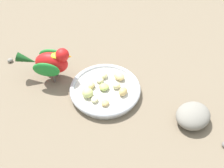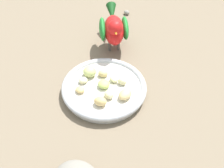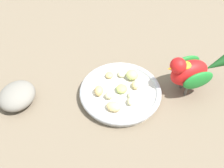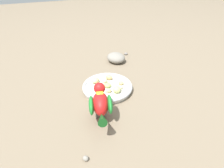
{
  "view_description": "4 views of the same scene",
  "coord_description": "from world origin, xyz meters",
  "px_view_note": "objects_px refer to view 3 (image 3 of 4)",
  "views": [
    {
      "loc": [
        -0.59,
        0.04,
        0.7
      ],
      "look_at": [
        0.01,
        -0.0,
        0.05
      ],
      "focal_mm": 46.37,
      "sensor_mm": 36.0,
      "label": 1
    },
    {
      "loc": [
        -0.13,
        -0.58,
        0.67
      ],
      "look_at": [
        0.04,
        -0.01,
        0.05
      ],
      "focal_mm": 54.55,
      "sensor_mm": 36.0,
      "label": 2
    },
    {
      "loc": [
        0.45,
        -0.27,
        0.6
      ],
      "look_at": [
        0.01,
        -0.0,
        0.05
      ],
      "focal_mm": 45.41,
      "sensor_mm": 36.0,
      "label": 3
    },
    {
      "loc": [
        0.24,
        0.74,
        0.53
      ],
      "look_at": [
        0.01,
        0.04,
        0.05
      ],
      "focal_mm": 32.55,
      "sensor_mm": 36.0,
      "label": 4
    }
  ],
  "objects_px": {
    "feeding_bowl": "(120,93)",
    "apple_piece_0": "(110,95)",
    "apple_piece_4": "(114,106)",
    "apple_piece_8": "(121,74)",
    "parrot": "(191,71)",
    "apple_piece_5": "(135,85)",
    "apple_piece_6": "(109,75)",
    "rock_large": "(17,96)",
    "apple_piece_2": "(122,89)",
    "apple_piece_9": "(100,92)",
    "apple_piece_1": "(131,95)",
    "apple_piece_7": "(132,74)",
    "apple_piece_3": "(130,101)"
  },
  "relations": [
    {
      "from": "apple_piece_1",
      "to": "apple_piece_4",
      "type": "relative_size",
      "value": 0.61
    },
    {
      "from": "apple_piece_8",
      "to": "parrot",
      "type": "height_order",
      "value": "parrot"
    },
    {
      "from": "apple_piece_8",
      "to": "apple_piece_3",
      "type": "bearing_deg",
      "value": -20.03
    },
    {
      "from": "apple_piece_3",
      "to": "parrot",
      "type": "height_order",
      "value": "parrot"
    },
    {
      "from": "apple_piece_7",
      "to": "apple_piece_5",
      "type": "bearing_deg",
      "value": -18.73
    },
    {
      "from": "apple_piece_0",
      "to": "apple_piece_8",
      "type": "relative_size",
      "value": 1.1
    },
    {
      "from": "apple_piece_0",
      "to": "apple_piece_1",
      "type": "xyz_separation_m",
      "value": [
        0.03,
        0.05,
        -0.0
      ]
    },
    {
      "from": "apple_piece_4",
      "to": "rock_large",
      "type": "distance_m",
      "value": 0.26
    },
    {
      "from": "apple_piece_1",
      "to": "rock_large",
      "type": "height_order",
      "value": "rock_large"
    },
    {
      "from": "apple_piece_4",
      "to": "apple_piece_5",
      "type": "xyz_separation_m",
      "value": [
        -0.03,
        0.09,
        -0.0
      ]
    },
    {
      "from": "apple_piece_4",
      "to": "rock_large",
      "type": "xyz_separation_m",
      "value": [
        -0.17,
        -0.2,
        -0.0
      ]
    },
    {
      "from": "apple_piece_6",
      "to": "parrot",
      "type": "xyz_separation_m",
      "value": [
        0.14,
        0.17,
        0.05
      ]
    },
    {
      "from": "feeding_bowl",
      "to": "apple_piece_2",
      "type": "relative_size",
      "value": 7.13
    },
    {
      "from": "feeding_bowl",
      "to": "apple_piece_6",
      "type": "distance_m",
      "value": 0.06
    },
    {
      "from": "apple_piece_3",
      "to": "apple_piece_9",
      "type": "xyz_separation_m",
      "value": [
        -0.07,
        -0.05,
        0.0
      ]
    },
    {
      "from": "apple_piece_1",
      "to": "rock_large",
      "type": "bearing_deg",
      "value": -121.23
    },
    {
      "from": "apple_piece_2",
      "to": "apple_piece_1",
      "type": "bearing_deg",
      "value": 20.32
    },
    {
      "from": "apple_piece_4",
      "to": "apple_piece_9",
      "type": "bearing_deg",
      "value": -174.54
    },
    {
      "from": "rock_large",
      "to": "apple_piece_8",
      "type": "bearing_deg",
      "value": 74.22
    },
    {
      "from": "apple_piece_2",
      "to": "apple_piece_9",
      "type": "height_order",
      "value": "apple_piece_9"
    },
    {
      "from": "apple_piece_0",
      "to": "apple_piece_8",
      "type": "bearing_deg",
      "value": 125.73
    },
    {
      "from": "apple_piece_9",
      "to": "feeding_bowl",
      "type": "bearing_deg",
      "value": 69.0
    },
    {
      "from": "apple_piece_4",
      "to": "parrot",
      "type": "height_order",
      "value": "parrot"
    },
    {
      "from": "apple_piece_1",
      "to": "apple_piece_7",
      "type": "distance_m",
      "value": 0.07
    },
    {
      "from": "apple_piece_1",
      "to": "apple_piece_9",
      "type": "height_order",
      "value": "apple_piece_9"
    },
    {
      "from": "apple_piece_2",
      "to": "apple_piece_7",
      "type": "bearing_deg",
      "value": 118.18
    },
    {
      "from": "apple_piece_6",
      "to": "apple_piece_8",
      "type": "height_order",
      "value": "same"
    },
    {
      "from": "apple_piece_0",
      "to": "apple_piece_4",
      "type": "relative_size",
      "value": 0.67
    },
    {
      "from": "parrot",
      "to": "apple_piece_9",
      "type": "bearing_deg",
      "value": -11.7
    },
    {
      "from": "rock_large",
      "to": "apple_piece_5",
      "type": "bearing_deg",
      "value": 64.68
    },
    {
      "from": "apple_piece_3",
      "to": "apple_piece_7",
      "type": "distance_m",
      "value": 0.1
    },
    {
      "from": "rock_large",
      "to": "parrot",
      "type": "bearing_deg",
      "value": 63.7
    },
    {
      "from": "apple_piece_7",
      "to": "apple_piece_8",
      "type": "bearing_deg",
      "value": -135.33
    },
    {
      "from": "apple_piece_1",
      "to": "apple_piece_5",
      "type": "distance_m",
      "value": 0.04
    },
    {
      "from": "feeding_bowl",
      "to": "apple_piece_0",
      "type": "distance_m",
      "value": 0.04
    },
    {
      "from": "apple_piece_6",
      "to": "apple_piece_1",
      "type": "bearing_deg",
      "value": 6.98
    },
    {
      "from": "apple_piece_1",
      "to": "apple_piece_5",
      "type": "bearing_deg",
      "value": 127.96
    },
    {
      "from": "feeding_bowl",
      "to": "rock_large",
      "type": "distance_m",
      "value": 0.28
    },
    {
      "from": "apple_piece_0",
      "to": "rock_large",
      "type": "xyz_separation_m",
      "value": [
        -0.13,
        -0.21,
        -0.0
      ]
    },
    {
      "from": "apple_piece_8",
      "to": "apple_piece_9",
      "type": "relative_size",
      "value": 0.74
    },
    {
      "from": "apple_piece_9",
      "to": "apple_piece_3",
      "type": "bearing_deg",
      "value": 37.01
    },
    {
      "from": "apple_piece_3",
      "to": "rock_large",
      "type": "height_order",
      "value": "rock_large"
    },
    {
      "from": "apple_piece_8",
      "to": "apple_piece_6",
      "type": "bearing_deg",
      "value": -116.14
    },
    {
      "from": "feeding_bowl",
      "to": "apple_piece_8",
      "type": "xyz_separation_m",
      "value": [
        -0.05,
        0.03,
        0.01
      ]
    },
    {
      "from": "parrot",
      "to": "apple_piece_1",
      "type": "bearing_deg",
      "value": -4.78
    },
    {
      "from": "feeding_bowl",
      "to": "apple_piece_9",
      "type": "relative_size",
      "value": 6.89
    },
    {
      "from": "apple_piece_0",
      "to": "apple_piece_2",
      "type": "xyz_separation_m",
      "value": [
        -0.0,
        0.04,
        -0.0
      ]
    },
    {
      "from": "apple_piece_3",
      "to": "apple_piece_5",
      "type": "height_order",
      "value": "same"
    },
    {
      "from": "apple_piece_2",
      "to": "apple_piece_8",
      "type": "height_order",
      "value": "apple_piece_2"
    },
    {
      "from": "apple_piece_4",
      "to": "apple_piece_7",
      "type": "bearing_deg",
      "value": 124.04
    }
  ]
}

